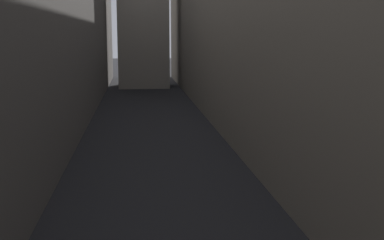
% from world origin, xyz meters
% --- Properties ---
extents(ground_plane, '(264.00, 264.00, 0.00)m').
position_xyz_m(ground_plane, '(0.00, 48.00, 0.00)').
color(ground_plane, '#232326').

